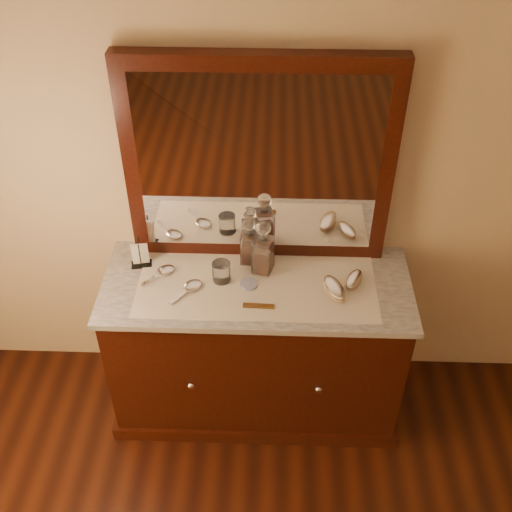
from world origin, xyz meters
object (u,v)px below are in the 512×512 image
pin_dish (249,284)px  decanter_left (249,245)px  dresser_cabinet (257,348)px  hand_mirror_inner (190,288)px  napkin_rack (140,255)px  brush_near (334,289)px  mirror_frame (259,163)px  comb (259,306)px  hand_mirror_outer (163,272)px  brush_far (354,280)px  decanter_right (263,252)px

pin_dish → decanter_left: decanter_left is taller
dresser_cabinet → hand_mirror_inner: 0.55m
dresser_cabinet → napkin_rack: (-0.56, 0.12, 0.50)m
brush_near → hand_mirror_inner: (-0.66, 0.00, -0.02)m
dresser_cabinet → mirror_frame: bearing=90.0°
comb → hand_mirror_outer: bearing=158.1°
mirror_frame → napkin_rack: 0.72m
brush_far → hand_mirror_inner: size_ratio=0.82×
napkin_rack → hand_mirror_outer: size_ratio=0.82×
mirror_frame → decanter_right: 0.42m
brush_near → hand_mirror_outer: bearing=172.6°
decanter_left → hand_mirror_outer: size_ratio=1.41×
comb → dresser_cabinet: bearing=97.3°
dresser_cabinet → decanter_right: size_ratio=4.94×
brush_far → hand_mirror_outer: brush_far is taller
napkin_rack → brush_far: napkin_rack is taller
hand_mirror_outer → comb: bearing=-24.2°
comb → pin_dish: bearing=112.0°
comb → napkin_rack: bearing=156.9°
pin_dish → decanter_right: (0.06, 0.11, 0.10)m
decanter_left → brush_far: decanter_left is taller
dresser_cabinet → decanter_left: 0.56m
dresser_cabinet → brush_near: brush_near is taller
decanter_left → brush_far: bearing=-16.4°
hand_mirror_outer → decanter_left: bearing=15.0°
dresser_cabinet → decanter_left: bearing=105.1°
comb → hand_mirror_inner: 0.33m
brush_far → pin_dish: bearing=-176.2°
hand_mirror_inner → hand_mirror_outer: bearing=144.1°
mirror_frame → hand_mirror_inner: (-0.30, -0.30, -0.49)m
decanter_right → brush_far: size_ratio=1.83×
decanter_right → pin_dish: bearing=-118.7°
mirror_frame → brush_far: mirror_frame is taller
mirror_frame → decanter_right: (0.03, -0.15, -0.39)m
decanter_left → brush_far: size_ratio=1.61×
mirror_frame → decanter_right: mirror_frame is taller
decanter_right → hand_mirror_inner: size_ratio=1.50×
hand_mirror_inner → dresser_cabinet: bearing=9.5°
comb → brush_far: 0.47m
pin_dish → napkin_rack: size_ratio=0.56×
dresser_cabinet → pin_dish: 0.45m
pin_dish → decanter_left: size_ratio=0.33×
decanter_left → hand_mirror_outer: 0.43m
decanter_left → napkin_rack: bearing=-175.3°
decanter_right → napkin_rack: bearing=177.8°
brush_near → brush_far: 0.12m
pin_dish → hand_mirror_outer: 0.41m
mirror_frame → brush_near: bearing=-40.0°
comb → brush_near: brush_near is taller
mirror_frame → hand_mirror_outer: mirror_frame is taller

